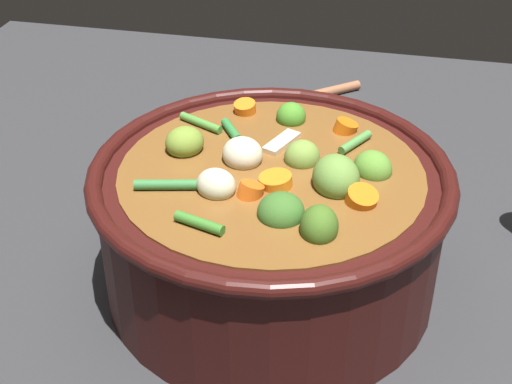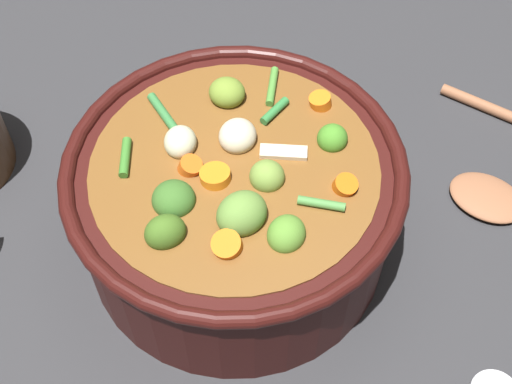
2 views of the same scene
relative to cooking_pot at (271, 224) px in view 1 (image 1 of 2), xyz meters
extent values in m
plane|color=#2D2D30|center=(0.00, 0.00, -0.07)|extent=(1.10, 1.10, 0.00)
cylinder|color=#38110F|center=(0.00, 0.00, -0.01)|extent=(0.29, 0.29, 0.12)
torus|color=#38110F|center=(0.00, 0.00, 0.05)|extent=(0.30, 0.30, 0.01)
cylinder|color=brown|center=(0.00, 0.00, 0.00)|extent=(0.25, 0.25, 0.11)
ellipsoid|color=olive|center=(0.02, 0.02, 0.06)|extent=(0.04, 0.04, 0.03)
ellipsoid|color=olive|center=(0.05, -0.01, 0.06)|extent=(0.05, 0.05, 0.04)
ellipsoid|color=olive|center=(-0.08, 0.02, 0.06)|extent=(0.05, 0.05, 0.03)
ellipsoid|color=#5A8E31|center=(0.08, 0.02, 0.06)|extent=(0.05, 0.05, 0.03)
ellipsoid|color=#3B6A27|center=(0.02, -0.06, 0.06)|extent=(0.04, 0.04, 0.03)
ellipsoid|color=#426920|center=(0.05, -0.07, 0.06)|extent=(0.03, 0.04, 0.03)
ellipsoid|color=#478B28|center=(0.00, 0.09, 0.06)|extent=(0.04, 0.04, 0.03)
cylinder|color=orange|center=(0.01, -0.02, 0.06)|extent=(0.03, 0.03, 0.02)
cylinder|color=orange|center=(0.08, -0.03, 0.06)|extent=(0.04, 0.04, 0.02)
cylinder|color=orange|center=(-0.04, 0.10, 0.06)|extent=(0.03, 0.03, 0.02)
cylinder|color=orange|center=(-0.01, -0.04, 0.06)|extent=(0.03, 0.03, 0.02)
cylinder|color=orange|center=(0.05, 0.08, 0.06)|extent=(0.03, 0.03, 0.02)
ellipsoid|color=beige|center=(-0.03, 0.01, 0.06)|extent=(0.05, 0.05, 0.03)
ellipsoid|color=beige|center=(-0.04, -0.04, 0.06)|extent=(0.04, 0.04, 0.03)
cylinder|color=#3B7D2A|center=(-0.04, -0.09, 0.06)|extent=(0.04, 0.02, 0.01)
cylinder|color=#367A3C|center=(-0.08, -0.04, 0.06)|extent=(0.05, 0.02, 0.01)
cylinder|color=#4E8E43|center=(0.06, 0.06, 0.06)|extent=(0.03, 0.04, 0.01)
cylinder|color=#317E3B|center=(-0.05, 0.05, 0.06)|extent=(0.03, 0.03, 0.01)
cylinder|color=#4E8E37|center=(-0.08, 0.06, 0.06)|extent=(0.04, 0.03, 0.01)
cube|color=beige|center=(0.00, 0.05, 0.06)|extent=(0.03, 0.04, 0.01)
ellipsoid|color=#985F3F|center=(0.03, 0.26, -0.06)|extent=(0.10, 0.10, 0.01)
cylinder|color=#985F3F|center=(-0.04, 0.35, -0.06)|extent=(0.16, 0.14, 0.01)
camera|label=1|loc=(0.10, -0.51, 0.38)|focal=52.05mm
camera|label=2|loc=(0.36, -0.10, 0.53)|focal=48.92mm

